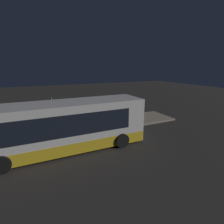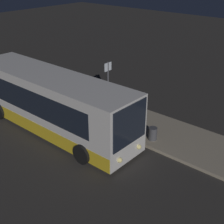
{
  "view_description": "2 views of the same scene",
  "coord_description": "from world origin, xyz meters",
  "px_view_note": "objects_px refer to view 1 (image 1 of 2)",
  "views": [
    {
      "loc": [
        -2.63,
        -10.5,
        5.15
      ],
      "look_at": [
        2.63,
        0.55,
        1.92
      ],
      "focal_mm": 28.0,
      "sensor_mm": 36.0,
      "label": 1
    },
    {
      "loc": [
        11.08,
        -9.26,
        8.28
      ],
      "look_at": [
        2.63,
        0.55,
        1.92
      ],
      "focal_mm": 50.0,
      "sensor_mm": 36.0,
      "label": 2
    }
  ],
  "objects_px": {
    "bus_lead": "(61,127)",
    "passenger_with_bags": "(72,122)",
    "passenger_boarding": "(59,121)",
    "trash_bin": "(116,122)",
    "passenger_waiting": "(62,119)",
    "suitcase": "(80,127)",
    "sign_post": "(52,108)"
  },
  "relations": [
    {
      "from": "bus_lead",
      "to": "sign_post",
      "type": "distance_m",
      "value": 4.53
    },
    {
      "from": "sign_post",
      "to": "trash_bin",
      "type": "height_order",
      "value": "sign_post"
    },
    {
      "from": "passenger_with_bags",
      "to": "trash_bin",
      "type": "xyz_separation_m",
      "value": [
        3.75,
        -0.04,
        -0.54
      ]
    },
    {
      "from": "passenger_waiting",
      "to": "trash_bin",
      "type": "relative_size",
      "value": 2.43
    },
    {
      "from": "bus_lead",
      "to": "passenger_with_bags",
      "type": "height_order",
      "value": "bus_lead"
    },
    {
      "from": "bus_lead",
      "to": "passenger_waiting",
      "type": "relative_size",
      "value": 6.67
    },
    {
      "from": "passenger_boarding",
      "to": "trash_bin",
      "type": "relative_size",
      "value": 2.83
    },
    {
      "from": "passenger_waiting",
      "to": "passenger_with_bags",
      "type": "xyz_separation_m",
      "value": [
        0.57,
        -1.17,
        0.02
      ]
    },
    {
      "from": "passenger_waiting",
      "to": "suitcase",
      "type": "distance_m",
      "value": 1.61
    },
    {
      "from": "bus_lead",
      "to": "passenger_waiting",
      "type": "bearing_deg",
      "value": 79.9
    },
    {
      "from": "bus_lead",
      "to": "suitcase",
      "type": "bearing_deg",
      "value": 54.67
    },
    {
      "from": "passenger_waiting",
      "to": "passenger_with_bags",
      "type": "distance_m",
      "value": 1.3
    },
    {
      "from": "bus_lead",
      "to": "sign_post",
      "type": "bearing_deg",
      "value": 89.65
    },
    {
      "from": "suitcase",
      "to": "trash_bin",
      "type": "relative_size",
      "value": 1.38
    },
    {
      "from": "passenger_with_bags",
      "to": "suitcase",
      "type": "bearing_deg",
      "value": -6.94
    },
    {
      "from": "bus_lead",
      "to": "passenger_waiting",
      "type": "height_order",
      "value": "bus_lead"
    },
    {
      "from": "passenger_boarding",
      "to": "passenger_with_bags",
      "type": "distance_m",
      "value": 1.02
    },
    {
      "from": "passenger_waiting",
      "to": "passenger_with_bags",
      "type": "height_order",
      "value": "passenger_with_bags"
    },
    {
      "from": "trash_bin",
      "to": "passenger_with_bags",
      "type": "bearing_deg",
      "value": 179.32
    },
    {
      "from": "passenger_waiting",
      "to": "bus_lead",
      "type": "bearing_deg",
      "value": 81.2
    },
    {
      "from": "passenger_with_bags",
      "to": "passenger_waiting",
      "type": "bearing_deg",
      "value": 91.54
    },
    {
      "from": "bus_lead",
      "to": "passenger_with_bags",
      "type": "xyz_separation_m",
      "value": [
        1.19,
        2.34,
        -0.49
      ]
    },
    {
      "from": "passenger_with_bags",
      "to": "trash_bin",
      "type": "bearing_deg",
      "value": -24.87
    },
    {
      "from": "passenger_with_bags",
      "to": "sign_post",
      "type": "bearing_deg",
      "value": 93.91
    },
    {
      "from": "sign_post",
      "to": "trash_bin",
      "type": "distance_m",
      "value": 5.54
    },
    {
      "from": "passenger_waiting",
      "to": "trash_bin",
      "type": "bearing_deg",
      "value": 165.55
    },
    {
      "from": "passenger_boarding",
      "to": "passenger_with_bags",
      "type": "relative_size",
      "value": 1.12
    },
    {
      "from": "passenger_boarding",
      "to": "passenger_waiting",
      "type": "distance_m",
      "value": 1.0
    },
    {
      "from": "bus_lead",
      "to": "sign_post",
      "type": "relative_size",
      "value": 4.19
    },
    {
      "from": "passenger_boarding",
      "to": "sign_post",
      "type": "relative_size",
      "value": 0.73
    },
    {
      "from": "bus_lead",
      "to": "suitcase",
      "type": "height_order",
      "value": "bus_lead"
    },
    {
      "from": "trash_bin",
      "to": "passenger_waiting",
      "type": "bearing_deg",
      "value": 164.24
    }
  ]
}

